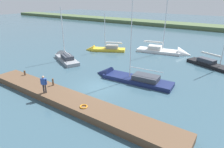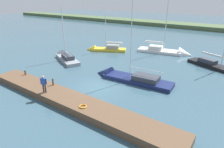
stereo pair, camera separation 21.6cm
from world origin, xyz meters
name	(u,v)px [view 1 (the left image)]	position (x,y,z in m)	size (l,w,h in m)	color
ground_plane	(98,87)	(0.00, 0.00, 0.00)	(200.00, 200.00, 0.00)	#385666
far_shoreline	(200,29)	(0.00, -50.73, 0.00)	(180.00, 8.00, 2.40)	#4C603D
dock_pier	(70,100)	(0.00, 4.25, 0.33)	(21.91, 2.56, 0.67)	brown
mooring_post_near	(25,73)	(8.33, 3.35, 0.94)	(0.21, 0.21, 0.55)	brown
mooring_post_far	(53,82)	(3.29, 3.35, 1.04)	(0.18, 0.18, 0.75)	brown
life_ring_buoy	(84,107)	(-2.26, 4.76, 0.72)	(0.66, 0.66, 0.10)	orange
sailboat_outer_mooring	(103,50)	(8.92, -12.65, 0.20)	(7.32, 4.91, 7.57)	gold
sailboat_far_right	(220,69)	(-10.30, -13.83, 0.14)	(8.55, 5.07, 9.10)	black
sailboat_inner_slip	(126,78)	(-1.37, -3.61, 0.15)	(9.88, 2.93, 10.07)	navy
sailboat_behind_pier	(169,52)	(-1.71, -17.75, 0.18)	(9.50, 4.12, 11.21)	white
sailboat_far_left	(64,58)	(10.92, -5.08, 0.21)	(7.82, 5.07, 8.82)	gray
person_on_dock	(44,83)	(2.59, 4.92, 1.68)	(0.61, 0.39, 1.75)	#28282D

